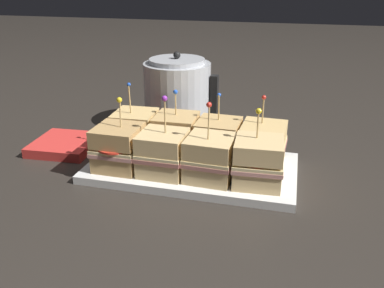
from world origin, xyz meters
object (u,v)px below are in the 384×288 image
Objects in this scene: sandwich_front_center_right at (210,158)px; sandwich_front_far_left at (118,147)px; serving_platter at (192,168)px; sandwich_back_center_right at (218,140)px; kettle_steel at (178,95)px; sandwich_back_far_left at (135,131)px; napkin_stack at (65,145)px; sandwich_front_center_left at (163,153)px; sandwich_back_center_left at (176,135)px; sandwich_back_far_right at (263,144)px; sandwich_front_far_right at (258,162)px.

sandwich_front_far_left is at bearing -179.93° from sandwich_front_center_right.
serving_platter is 2.75× the size of sandwich_front_center_right.
kettle_steel is (-0.16, 0.22, 0.03)m from sandwich_back_center_right.
sandwich_back_far_left reaches higher than napkin_stack.
sandwich_front_center_left is 1.02× the size of sandwich_back_far_left.
napkin_stack is (-0.40, 0.10, -0.05)m from sandwich_front_center_right.
sandwich_back_center_left is at bearing 179.29° from sandwich_back_center_right.
sandwich_back_center_left is at bearing 135.05° from serving_platter.
sandwich_back_far_right is at bearing 46.05° from sandwich_front_center_right.
sandwich_back_far_right is (0.20, 0.10, -0.00)m from sandwich_front_center_left.
sandwich_back_far_left is 1.07× the size of napkin_stack.
serving_platter is 0.09m from sandwich_back_center_right.
sandwich_back_far_left is 0.77× the size of kettle_steel.
sandwich_front_center_left is (0.10, 0.00, -0.00)m from sandwich_front_far_left.
sandwich_front_center_left is 0.14m from sandwich_back_center_right.
sandwich_front_center_right reaches higher than sandwich_front_far_right.
sandwich_front_center_right is 1.06× the size of napkin_stack.
sandwich_front_center_left is 0.33m from kettle_steel.
sandwich_back_center_left and sandwich_back_far_right have the same top height.
sandwich_front_far_right is 1.02× the size of sandwich_back_center_right.
sandwich_back_center_right reaches higher than napkin_stack.
serving_platter is at bearing -134.46° from sandwich_back_center_right.
sandwich_back_center_left is at bearing 134.87° from sandwich_front_center_right.
sandwich_back_center_left is 0.71× the size of kettle_steel.
sandwich_front_center_left reaches higher than serving_platter.
sandwich_front_center_right is at bearing -88.60° from sandwich_back_center_right.
kettle_steel is (0.04, 0.32, 0.03)m from sandwich_front_far_left.
napkin_stack is at bearing 153.42° from sandwich_front_far_left.
serving_platter is 2.88× the size of sandwich_front_far_left.
sandwich_front_far_right is at bearing -44.90° from sandwich_back_center_right.
napkin_stack is (-0.29, -0.01, -0.05)m from sandwich_back_center_left.
sandwich_back_far_left is at bearing 135.37° from sandwich_front_center_left.
sandwich_back_far_left is at bearing 162.15° from serving_platter.
sandwich_front_center_left reaches higher than sandwich_back_far_right.
sandwich_back_far_left reaches higher than sandwich_front_far_right.
sandwich_back_center_right is (0.20, 0.10, -0.00)m from sandwich_front_far_left.
sandwich_front_far_right is (0.10, 0.00, 0.00)m from sandwich_front_center_right.
sandwich_front_center_right is at bearing 0.07° from sandwich_front_far_left.
sandwich_back_far_right is at bearing 0.78° from napkin_stack.
napkin_stack is (-0.24, -0.22, -0.09)m from kettle_steel.
sandwich_front_far_right is at bearing -18.63° from serving_platter.
kettle_steel is (-0.16, 0.32, 0.03)m from sandwich_front_center_right.
serving_platter is 2.11× the size of kettle_steel.
sandwich_back_far_right is 0.50m from napkin_stack.
sandwich_back_center_right is (-0.10, 0.10, -0.00)m from sandwich_front_far_right.
sandwich_back_center_left is 0.20m from sandwich_back_far_right.
serving_platter is at bearing -17.85° from sandwich_back_far_left.
napkin_stack reaches higher than serving_platter.
kettle_steel is at bearing 126.10° from sandwich_back_center_right.
sandwich_back_center_right is at bearing -0.71° from sandwich_back_center_left.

